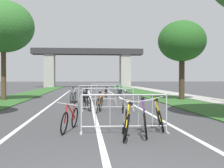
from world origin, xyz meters
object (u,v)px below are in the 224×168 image
at_px(crowd_barrier_second, 108,100).
at_px(bicycle_teal_2, 120,92).
at_px(bicycle_black_0, 86,102).
at_px(bicycle_black_10, 106,93).
at_px(crowd_barrier_nearest, 124,114).
at_px(bicycle_yellow_1, 126,123).
at_px(tree_left_oak_near, 3,27).
at_px(bicycle_silver_6, 73,96).
at_px(bicycle_orange_3, 99,104).
at_px(bicycle_red_9, 70,119).
at_px(crowd_barrier_third, 97,94).
at_px(bicycle_purple_5, 145,121).
at_px(bicycle_blue_8, 85,96).
at_px(bicycle_yellow_11, 159,117).
at_px(bicycle_green_4, 116,92).
at_px(tree_right_pine_near, 182,41).
at_px(bicycle_white_7, 124,103).
at_px(crowd_barrier_fourth, 105,90).

xyz_separation_m(crowd_barrier_second, bicycle_teal_2, (1.91, 11.25, -0.18)).
relative_size(bicycle_black_0, bicycle_black_10, 1.05).
xyz_separation_m(crowd_barrier_nearest, bicycle_black_10, (0.58, 15.53, -0.17)).
height_order(crowd_barrier_nearest, bicycle_yellow_1, crowd_barrier_nearest).
relative_size(tree_left_oak_near, bicycle_silver_6, 4.04).
height_order(bicycle_yellow_1, bicycle_orange_3, bicycle_yellow_1).
bearing_deg(crowd_barrier_second, bicycle_red_9, -106.25).
bearing_deg(tree_left_oak_near, crowd_barrier_third, -13.52).
bearing_deg(bicycle_purple_5, bicycle_black_10, -79.04).
bearing_deg(crowd_barrier_third, bicycle_blue_8, -152.88).
relative_size(bicycle_purple_5, bicycle_yellow_11, 1.04).
bearing_deg(bicycle_yellow_11, crowd_barrier_nearest, -145.25).
xyz_separation_m(bicycle_purple_5, bicycle_blue_8, (-1.61, 10.69, 0.01)).
relative_size(crowd_barrier_nearest, bicycle_red_9, 1.41).
distance_m(bicycle_black_0, bicycle_yellow_11, 5.72).
height_order(bicycle_green_4, bicycle_red_9, bicycle_green_4).
height_order(tree_right_pine_near, crowd_barrier_nearest, tree_right_pine_near).
xyz_separation_m(bicycle_teal_2, bicycle_red_9, (-3.35, -16.21, 0.01)).
height_order(crowd_barrier_nearest, bicycle_black_10, crowd_barrier_nearest).
relative_size(tree_left_oak_near, tree_right_pine_near, 1.23).
relative_size(bicycle_teal_2, bicycle_green_4, 0.96).
xyz_separation_m(bicycle_purple_5, bicycle_black_10, (0.08, 15.88, -0.02)).
xyz_separation_m(tree_left_oak_near, tree_right_pine_near, (12.09, -0.55, -0.91)).
distance_m(tree_left_oak_near, bicycle_yellow_11, 14.73).
height_order(bicycle_purple_5, bicycle_yellow_11, bicycle_purple_5).
bearing_deg(bicycle_teal_2, bicycle_black_0, 89.03).
bearing_deg(bicycle_yellow_1, bicycle_silver_6, 105.44).
relative_size(crowd_barrier_third, bicycle_white_7, 1.37).
relative_size(bicycle_yellow_1, bicycle_yellow_11, 1.06).
relative_size(crowd_barrier_nearest, bicycle_orange_3, 1.46).
xyz_separation_m(crowd_barrier_fourth, bicycle_black_0, (-1.59, -10.30, -0.14)).
relative_size(tree_left_oak_near, bicycle_orange_3, 4.09).
xyz_separation_m(tree_right_pine_near, bicycle_orange_3, (-6.01, -6.78, -3.66)).
xyz_separation_m(crowd_barrier_third, bicycle_green_4, (1.75, 4.83, -0.16)).
xyz_separation_m(crowd_barrier_third, bicycle_blue_8, (-0.80, -0.41, -0.14)).
bearing_deg(bicycle_yellow_11, tree_right_pine_near, 78.22).
distance_m(bicycle_teal_2, bicycle_white_7, 11.70).
relative_size(tree_right_pine_near, bicycle_yellow_1, 3.15).
distance_m(crowd_barrier_third, bicycle_silver_6, 1.57).
bearing_deg(bicycle_black_10, crowd_barrier_third, -103.02).
bearing_deg(bicycle_yellow_11, bicycle_red_9, -167.96).
distance_m(crowd_barrier_nearest, bicycle_silver_6, 10.48).
bearing_deg(crowd_barrier_third, bicycle_silver_6, -164.12).
relative_size(crowd_barrier_third, bicycle_teal_2, 1.45).
bearing_deg(bicycle_silver_6, crowd_barrier_nearest, -71.03).
bearing_deg(bicycle_white_7, bicycle_purple_5, -85.22).
bearing_deg(bicycle_blue_8, bicycle_black_0, -92.61).
xyz_separation_m(bicycle_red_9, bicycle_black_10, (2.05, 15.11, -0.00)).
relative_size(bicycle_yellow_1, bicycle_green_4, 1.01).
height_order(tree_right_pine_near, bicycle_orange_3, tree_right_pine_near).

